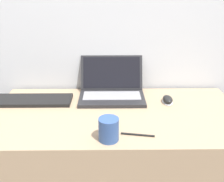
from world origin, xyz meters
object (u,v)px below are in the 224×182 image
external_keyboard (32,100)px  pen (138,135)px  laptop (112,89)px  drink_cup (109,129)px  computer_mouse (168,100)px

external_keyboard → pen: 0.67m
laptop → external_keyboard: size_ratio=0.84×
laptop → drink_cup: laptop is taller
laptop → external_keyboard: laptop is taller
laptop → pen: size_ratio=2.51×
laptop → drink_cup: size_ratio=3.65×
laptop → computer_mouse: size_ratio=3.96×
pen → external_keyboard: bearing=147.9°
computer_mouse → external_keyboard: size_ratio=0.21×
drink_cup → computer_mouse: (0.34, 0.37, -0.04)m
drink_cup → laptop: bearing=87.7°
computer_mouse → laptop: bearing=164.0°
drink_cup → computer_mouse: 0.50m
computer_mouse → pen: size_ratio=0.63×
computer_mouse → external_keyboard: bearing=178.8°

